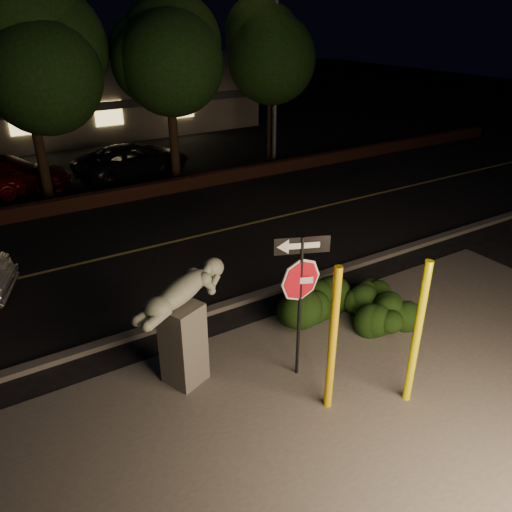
{
  "coord_description": "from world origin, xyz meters",
  "views": [
    {
      "loc": [
        -5.18,
        -6.0,
        6.31
      ],
      "look_at": [
        -0.19,
        2.12,
        1.6
      ],
      "focal_mm": 35.0,
      "sensor_mm": 36.0,
      "label": 1
    }
  ],
  "objects_px": {
    "parked_car_darkred": "(5,174)",
    "parked_car_dark": "(133,160)",
    "yellow_pole_left": "(333,341)",
    "yellow_pole_right": "(417,335)",
    "signpost": "(301,281)",
    "streetlight": "(272,28)",
    "sculpture": "(183,318)"
  },
  "relations": [
    {
      "from": "parked_car_darkred",
      "to": "parked_car_dark",
      "type": "bearing_deg",
      "value": -77.84
    },
    {
      "from": "yellow_pole_left",
      "to": "yellow_pole_right",
      "type": "height_order",
      "value": "yellow_pole_right"
    },
    {
      "from": "yellow_pole_right",
      "to": "signpost",
      "type": "xyz_separation_m",
      "value": [
        -1.27,
        1.61,
        0.66
      ]
    },
    {
      "from": "yellow_pole_left",
      "to": "parked_car_dark",
      "type": "xyz_separation_m",
      "value": [
        1.74,
        15.08,
        -0.72
      ]
    },
    {
      "from": "streetlight",
      "to": "parked_car_dark",
      "type": "xyz_separation_m",
      "value": [
        -5.87,
        1.51,
        -4.99
      ]
    },
    {
      "from": "yellow_pole_right",
      "to": "parked_car_darkred",
      "type": "xyz_separation_m",
      "value": [
        -4.44,
        16.27,
        -0.72
      ]
    },
    {
      "from": "yellow_pole_right",
      "to": "parked_car_dark",
      "type": "relative_size",
      "value": 0.58
    },
    {
      "from": "streetlight",
      "to": "sculpture",
      "type": "bearing_deg",
      "value": -126.28
    },
    {
      "from": "parked_car_darkred",
      "to": "parked_car_dark",
      "type": "height_order",
      "value": "parked_car_darkred"
    },
    {
      "from": "signpost",
      "to": "parked_car_darkred",
      "type": "relative_size",
      "value": 0.62
    },
    {
      "from": "yellow_pole_left",
      "to": "signpost",
      "type": "bearing_deg",
      "value": 87.25
    },
    {
      "from": "yellow_pole_right",
      "to": "sculpture",
      "type": "height_order",
      "value": "yellow_pole_right"
    },
    {
      "from": "streetlight",
      "to": "parked_car_dark",
      "type": "distance_m",
      "value": 7.85
    },
    {
      "from": "yellow_pole_right",
      "to": "streetlight",
      "type": "height_order",
      "value": "streetlight"
    },
    {
      "from": "signpost",
      "to": "parked_car_darkred",
      "type": "height_order",
      "value": "signpost"
    },
    {
      "from": "streetlight",
      "to": "parked_car_darkred",
      "type": "relative_size",
      "value": 2.03
    },
    {
      "from": "streetlight",
      "to": "parked_car_darkred",
      "type": "xyz_separation_m",
      "value": [
        -10.73,
        2.09,
        -4.98
      ]
    },
    {
      "from": "yellow_pole_right",
      "to": "parked_car_dark",
      "type": "distance_m",
      "value": 15.71
    },
    {
      "from": "parked_car_darkred",
      "to": "yellow_pole_right",
      "type": "bearing_deg",
      "value": -145.74
    },
    {
      "from": "yellow_pole_right",
      "to": "streetlight",
      "type": "bearing_deg",
      "value": 66.08
    },
    {
      "from": "signpost",
      "to": "parked_car_dark",
      "type": "relative_size",
      "value": 0.6
    },
    {
      "from": "sculpture",
      "to": "parked_car_dark",
      "type": "distance_m",
      "value": 13.61
    },
    {
      "from": "yellow_pole_left",
      "to": "streetlight",
      "type": "bearing_deg",
      "value": 60.71
    },
    {
      "from": "streetlight",
      "to": "signpost",
      "type": "bearing_deg",
      "value": -118.23
    },
    {
      "from": "yellow_pole_left",
      "to": "sculpture",
      "type": "xyz_separation_m",
      "value": [
        -1.82,
        1.96,
        -0.02
      ]
    },
    {
      "from": "parked_car_darkred",
      "to": "streetlight",
      "type": "bearing_deg",
      "value": -82.02
    },
    {
      "from": "parked_car_dark",
      "to": "yellow_pole_right",
      "type": "bearing_deg",
      "value": 164.01
    },
    {
      "from": "yellow_pole_left",
      "to": "parked_car_dark",
      "type": "distance_m",
      "value": 15.19
    },
    {
      "from": "signpost",
      "to": "parked_car_dark",
      "type": "height_order",
      "value": "signpost"
    },
    {
      "from": "sculpture",
      "to": "parked_car_darkred",
      "type": "distance_m",
      "value": 13.77
    },
    {
      "from": "parked_car_darkred",
      "to": "parked_car_dark",
      "type": "relative_size",
      "value": 0.97
    },
    {
      "from": "signpost",
      "to": "parked_car_dark",
      "type": "xyz_separation_m",
      "value": [
        1.69,
        14.08,
        -1.38
      ]
    }
  ]
}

